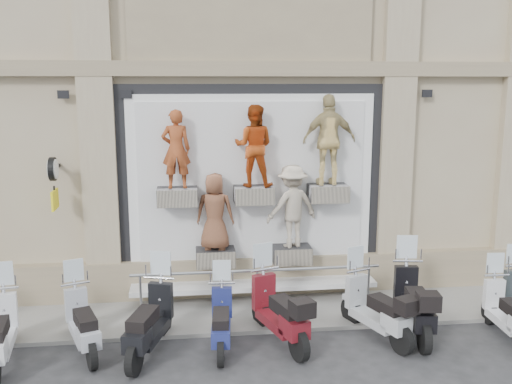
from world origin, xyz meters
TOP-DOWN VIEW (x-y plane):
  - ground at (0.00, 0.00)m, footprint 90.00×90.00m
  - sidewalk at (0.00, 2.10)m, footprint 16.00×2.20m
  - building at (0.00, 7.00)m, footprint 14.00×8.60m
  - shop_vitrine at (0.15, 2.74)m, footprint 5.60×0.94m
  - guard_rail at (0.00, 2.00)m, footprint 5.06×0.10m
  - clock_sign_bracket at (-3.90, 2.47)m, footprint 0.10×0.80m
  - scooter_c at (-3.18, 0.69)m, footprint 1.15×1.92m
  - scooter_d at (-2.04, 0.48)m, footprint 1.14×2.10m
  - scooter_e at (-0.81, 0.55)m, footprint 0.66×1.79m
  - scooter_f at (0.22, 0.65)m, footprint 1.20×2.14m
  - scooter_g at (1.99, 0.62)m, footprint 1.21×2.01m
  - scooter_h at (2.73, 0.69)m, footprint 0.88×2.16m
  - scooter_i at (4.34, 0.30)m, footprint 0.61×1.80m

SIDE VIEW (x-z plane):
  - ground at x=0.00m, z-range 0.00..0.00m
  - sidewalk at x=0.00m, z-range 0.00..0.08m
  - guard_rail at x=0.00m, z-range 0.00..0.93m
  - scooter_e at x=-0.81m, z-range 0.00..1.43m
  - scooter_i at x=4.34m, z-range 0.00..1.44m
  - scooter_c at x=-3.18m, z-range 0.00..1.50m
  - scooter_g at x=1.99m, z-range 0.00..1.57m
  - scooter_d at x=-2.04m, z-range 0.00..1.64m
  - scooter_f at x=0.22m, z-range 0.00..1.67m
  - scooter_h at x=2.73m, z-range 0.00..1.70m
  - shop_vitrine at x=0.15m, z-range 0.27..4.57m
  - clock_sign_bracket at x=-3.90m, z-range 2.29..3.31m
  - building at x=0.00m, z-range 0.00..12.00m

